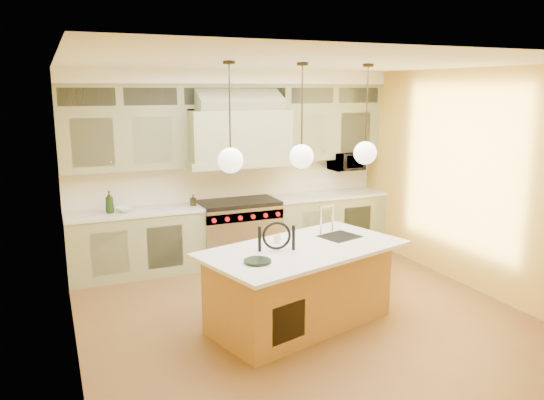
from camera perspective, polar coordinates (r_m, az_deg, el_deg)
name	(u,v)px	position (r m, az deg, el deg)	size (l,w,h in m)	color
floor	(299,313)	(6.48, 2.97, -12.07)	(5.00, 5.00, 0.00)	brown
ceiling	(302,63)	(5.93, 3.28, 14.47)	(5.00, 5.00, 0.00)	white
wall_back	(230,166)	(8.32, -4.51, 3.70)	(5.00, 5.00, 0.00)	gold
wall_front	(455,257)	(4.02, 19.12, -5.86)	(5.00, 5.00, 0.00)	gold
wall_left	(67,215)	(5.44, -21.23, -1.46)	(5.00, 5.00, 0.00)	gold
wall_right	(471,180)	(7.48, 20.60, 2.04)	(5.00, 5.00, 0.00)	gold
back_cabinetry	(236,169)	(8.08, -3.90, 3.31)	(5.00, 0.77, 2.90)	gray
range	(239,231)	(8.19, -3.60, -3.32)	(1.20, 0.74, 0.96)	silver
kitchen_island	(301,284)	(6.05, 3.09, -9.04)	(2.50, 1.77, 1.35)	olive
counter_stool	(279,274)	(5.66, 0.73, -7.91)	(0.53, 0.53, 1.24)	black
microwave	(346,161)	(8.92, 8.00, 4.17)	(0.54, 0.37, 0.30)	black
oil_bottle_a	(109,202)	(7.66, -17.08, -0.20)	(0.12, 0.12, 0.31)	black
oil_bottle_b	(193,200)	(7.88, -8.48, -0.01)	(0.08, 0.08, 0.17)	black
fruit_bowl	(127,209)	(7.71, -15.38, -0.95)	(0.28, 0.28, 0.07)	silver
cup	(277,239)	(6.01, 0.58, -4.21)	(0.09, 0.09, 0.09)	silver
pendant_left	(231,157)	(5.38, -4.48, 4.58)	(0.26, 0.26, 1.11)	#2D2319
pendant_center	(302,154)	(5.69, 3.20, 4.99)	(0.26, 0.26, 1.11)	#2D2319
pendant_right	(365,150)	(6.08, 10.00, 5.28)	(0.26, 0.26, 1.11)	#2D2319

